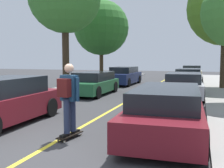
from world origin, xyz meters
TOP-DOWN VIEW (x-y plane):
  - ground at (0.00, 0.00)m, footprint 80.00×80.00m
  - center_line at (0.00, 4.00)m, footprint 0.12×39.20m
  - parked_car_left_nearest at (-2.44, 1.20)m, footprint 1.92×4.24m
  - parked_car_left_near at (-2.44, 8.40)m, footprint 1.87×4.26m
  - parked_car_left_far at (-2.44, 14.67)m, footprint 1.89×4.68m
  - parked_car_right_nearest at (2.44, 1.64)m, footprint 2.03×4.76m
  - parked_car_right_near at (2.44, 8.63)m, footprint 2.07×4.16m
  - parked_car_right_far at (2.44, 14.80)m, footprint 2.01×4.32m
  - parked_car_right_farthest at (2.44, 21.23)m, footprint 1.95×4.33m
  - street_tree_left_near at (-4.64, 15.45)m, footprint 4.52×4.52m
  - fire_hydrant at (-3.94, 5.27)m, footprint 0.20×0.20m
  - skateboard at (0.20, 0.48)m, footprint 0.37×0.87m
  - skateboarder at (0.20, 0.45)m, footprint 0.59×0.71m

SIDE VIEW (x-z plane):
  - ground at x=0.00m, z-range 0.00..0.00m
  - center_line at x=0.00m, z-range 0.00..0.01m
  - skateboard at x=0.20m, z-range 0.04..0.14m
  - fire_hydrant at x=-3.94m, z-range 0.14..0.84m
  - parked_car_right_nearest at x=2.44m, z-range 0.01..1.26m
  - parked_car_left_near at x=-2.44m, z-range 0.00..1.27m
  - parked_car_right_near at x=2.44m, z-range 0.00..1.29m
  - parked_car_right_far at x=2.44m, z-range 0.00..1.30m
  - parked_car_left_nearest at x=-2.44m, z-range -0.03..1.40m
  - parked_car_left_far at x=-2.44m, z-range -0.01..1.38m
  - parked_car_right_farthest at x=2.44m, z-range -0.01..1.38m
  - skateboarder at x=0.20m, z-range 0.22..1.99m
  - street_tree_left_near at x=-4.64m, z-range 1.22..7.92m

